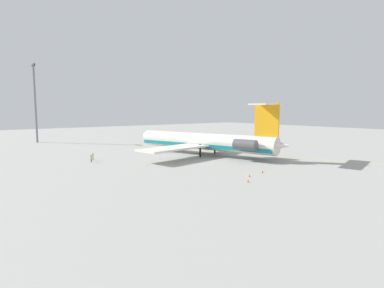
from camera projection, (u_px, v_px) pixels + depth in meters
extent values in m
plane|color=#9E9E99|center=(222.00, 150.00, 96.31)|extent=(298.96, 298.96, 0.00)
cylinder|color=silver|center=(204.00, 141.00, 86.57)|extent=(41.73, 15.84, 4.49)
cone|color=silver|center=(148.00, 137.00, 98.99)|extent=(5.68, 5.43, 4.31)
cone|color=silver|center=(277.00, 145.00, 74.11)|extent=(7.34, 5.46, 3.82)
cube|color=teal|center=(203.00, 145.00, 86.68)|extent=(40.85, 15.67, 0.99)
cube|color=silver|center=(174.00, 148.00, 77.93)|extent=(10.13, 19.64, 0.45)
cube|color=silver|center=(222.00, 141.00, 96.49)|extent=(13.49, 19.98, 0.45)
cylinder|color=#515156|center=(245.00, 145.00, 75.09)|extent=(6.11, 4.04, 2.60)
cube|color=silver|center=(247.00, 145.00, 75.72)|extent=(3.63, 2.30, 0.54)
cylinder|color=#515156|center=(258.00, 142.00, 80.87)|extent=(6.11, 4.04, 2.60)
cube|color=silver|center=(257.00, 143.00, 80.25)|extent=(3.63, 2.30, 0.54)
cube|color=orange|center=(267.00, 120.00, 75.13)|extent=(5.97, 2.10, 7.95)
cube|color=silver|center=(263.00, 104.00, 71.57)|extent=(5.84, 7.45, 0.31)
cube|color=silver|center=(275.00, 105.00, 77.33)|extent=(5.84, 7.45, 0.31)
cylinder|color=black|center=(168.00, 146.00, 94.39)|extent=(0.49, 0.49, 3.41)
cylinder|color=black|center=(200.00, 150.00, 83.09)|extent=(0.49, 0.49, 3.41)
cylinder|color=black|center=(215.00, 148.00, 88.84)|extent=(0.49, 0.49, 3.41)
cylinder|color=black|center=(93.00, 158.00, 77.83)|extent=(0.10, 0.10, 0.82)
cylinder|color=black|center=(93.00, 158.00, 77.94)|extent=(0.10, 0.10, 0.82)
cylinder|color=gray|center=(93.00, 156.00, 77.81)|extent=(0.28, 0.28, 0.65)
sphere|color=brown|center=(93.00, 154.00, 77.76)|extent=(0.26, 0.26, 0.26)
cylinder|color=gray|center=(93.00, 155.00, 77.67)|extent=(0.08, 0.08, 0.55)
cylinder|color=gray|center=(93.00, 155.00, 77.94)|extent=(0.08, 0.08, 0.55)
cylinder|color=black|center=(91.00, 160.00, 75.03)|extent=(0.10, 0.10, 0.81)
cylinder|color=black|center=(91.00, 160.00, 74.89)|extent=(0.10, 0.10, 0.81)
cylinder|color=orange|center=(91.00, 157.00, 74.88)|extent=(0.27, 0.27, 0.64)
sphere|color=brown|center=(91.00, 156.00, 74.83)|extent=(0.25, 0.25, 0.25)
cylinder|color=orange|center=(92.00, 157.00, 75.04)|extent=(0.07, 0.07, 0.55)
cylinder|color=orange|center=(91.00, 157.00, 74.71)|extent=(0.07, 0.07, 0.55)
cone|color=#EA590F|center=(262.00, 171.00, 62.28)|extent=(0.40, 0.40, 0.55)
cone|color=#EA590F|center=(248.00, 181.00, 54.22)|extent=(0.40, 0.40, 0.55)
cone|color=#EA590F|center=(249.00, 175.00, 58.54)|extent=(0.40, 0.40, 0.55)
cube|color=gold|center=(228.00, 152.00, 92.67)|extent=(83.24, 29.17, 0.01)
cylinder|color=slate|center=(35.00, 105.00, 118.22)|extent=(0.70, 0.70, 28.42)
cube|color=#424244|center=(33.00, 65.00, 116.61)|extent=(4.00, 0.60, 0.60)
cube|color=#2D2D30|center=(34.00, 65.00, 115.47)|extent=(0.70, 0.50, 0.44)
cube|color=#2D2D30|center=(32.00, 66.00, 117.83)|extent=(0.70, 0.50, 0.44)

